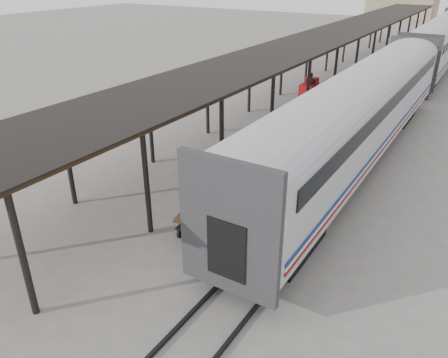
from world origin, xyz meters
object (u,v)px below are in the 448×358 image
baggage_cart (203,212)px  pedestrian (310,85)px  luggage_tug (309,89)px  porter (198,197)px

baggage_cart → pedestrian: pedestrian is taller
baggage_cart → luggage_tug: luggage_tug is taller
luggage_tug → pedestrian: bearing=-29.2°
luggage_tug → porter: size_ratio=1.02×
porter → luggage_tug: bearing=16.7°
luggage_tug → pedestrian: 0.30m
baggage_cart → luggage_tug: size_ratio=1.59×
luggage_tug → pedestrian: pedestrian is taller
baggage_cart → luggage_tug: bearing=89.4°
luggage_tug → porter: bearing=-78.5°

